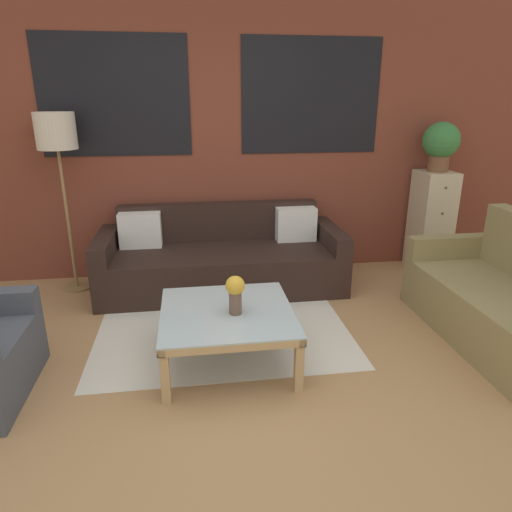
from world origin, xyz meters
name	(u,v)px	position (x,y,z in m)	size (l,w,h in m)	color
ground_plane	(249,410)	(0.00, 0.00, 0.00)	(16.00, 16.00, 0.00)	#AD7F51
wall_back_brick	(216,138)	(0.00, 2.44, 1.41)	(8.40, 0.09, 2.80)	brown
rug	(222,321)	(-0.07, 1.19, 0.00)	(2.00, 1.78, 0.00)	silver
couch_dark	(222,260)	(-0.01, 1.95, 0.28)	(2.33, 0.88, 0.78)	black
settee_vintage	(509,304)	(2.07, 0.55, 0.31)	(0.80, 1.65, 0.92)	olive
coffee_table	(227,318)	(-0.07, 0.57, 0.34)	(0.91, 0.91, 0.39)	silver
floor_lamp	(57,140)	(-1.44, 2.11, 1.43)	(0.35, 0.35, 1.67)	olive
drawer_cabinet	(431,221)	(2.26, 2.16, 0.53)	(0.35, 0.42, 1.06)	#C6B793
potted_plant	(441,143)	(2.26, 2.16, 1.35)	(0.37, 0.37, 0.50)	brown
flower_vase	(235,292)	(-0.02, 0.52, 0.55)	(0.13, 0.13, 0.27)	brown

